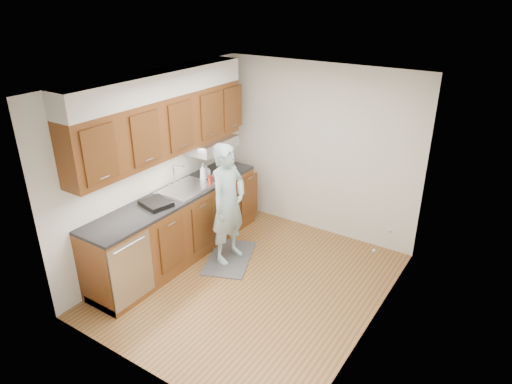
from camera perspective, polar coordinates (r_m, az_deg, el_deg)
floor at (r=5.85m, az=-0.46°, el=-11.37°), size 3.50×3.50×0.00m
ceiling at (r=4.84m, az=-0.56°, el=13.42°), size 3.50×3.50×0.00m
wall_left at (r=6.12m, az=-12.30°, el=3.04°), size 0.02×3.50×2.50m
wall_right at (r=4.65m, az=15.13°, el=-4.38°), size 0.02×3.50×2.50m
wall_back at (r=6.64m, az=7.93°, el=5.10°), size 3.00×0.02×2.50m
counter at (r=6.24m, az=-9.72°, el=-4.02°), size 0.64×2.80×1.30m
upper_cabinets at (r=5.82m, az=-11.40°, el=9.28°), size 0.47×2.80×1.21m
closet_door at (r=5.01m, az=15.86°, el=-5.19°), size 0.02×1.22×2.05m
floor_mat at (r=6.34m, az=-3.31°, el=-8.21°), size 0.86×1.08×0.02m
person at (r=5.89m, az=-3.53°, el=-0.52°), size 0.46×0.67×1.85m
soap_bottle_a at (r=6.36m, az=-6.63°, el=2.50°), size 0.13×0.13×0.25m
soap_bottle_b at (r=6.46m, az=-6.18°, el=2.58°), size 0.12×0.12×0.19m
soap_bottle_c at (r=6.57m, az=-4.34°, el=2.97°), size 0.19×0.19×0.17m
soda_can at (r=6.26m, az=-5.74°, el=1.52°), size 0.07×0.07×0.12m
steel_can at (r=6.36m, az=-5.27°, el=1.84°), size 0.07×0.07×0.11m
dish_rack at (r=5.76m, az=-12.40°, el=-1.39°), size 0.42×0.38×0.06m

